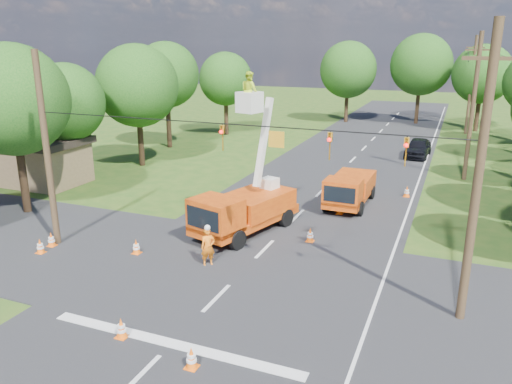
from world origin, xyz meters
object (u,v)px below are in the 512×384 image
at_px(traffic_cone_0, 121,328).
at_px(pole_left, 47,152).
at_px(pole_right_near, 478,177).
at_px(bucket_truck, 244,201).
at_px(tree_left_b, 12,100).
at_px(traffic_cone_7, 407,192).
at_px(tree_left_d, 137,86).
at_px(pole_right_far, 471,84).
at_px(tree_far_a, 348,70).
at_px(pole_right_mid, 473,107).
at_px(tree_far_b, 421,65).
at_px(traffic_cone_1, 191,358).
at_px(traffic_cone_6, 51,239).
at_px(distant_car, 418,148).
at_px(traffic_cone_4, 136,247).
at_px(second_truck, 350,189).
at_px(traffic_cone_3, 340,208).
at_px(tree_left_c, 65,103).
at_px(tree_left_e, 166,75).
at_px(tree_left_f, 226,79).
at_px(ground_worker, 208,247).
at_px(traffic_cone_2, 310,235).
at_px(tree_far_c, 482,74).
at_px(shed, 43,160).
at_px(traffic_cone_5, 40,246).

distance_m(traffic_cone_0, pole_left, 10.39).
relative_size(pole_right_near, pole_left, 1.11).
height_order(bucket_truck, tree_left_b, tree_left_b).
xyz_separation_m(traffic_cone_7, tree_left_d, (-20.20, 0.92, 5.77)).
xyz_separation_m(bucket_truck, pole_right_far, (10.24, 35.40, 3.41)).
relative_size(traffic_cone_0, pole_right_far, 0.07).
height_order(traffic_cone_7, tree_far_a, tree_far_a).
bearing_deg(pole_right_mid, tree_far_b, 102.41).
distance_m(bucket_truck, traffic_cone_1, 11.10).
height_order(traffic_cone_6, tree_left_b, tree_left_b).
xyz_separation_m(bucket_truck, distant_car, (6.53, 21.75, -0.92)).
distance_m(traffic_cone_4, tree_far_b, 45.84).
xyz_separation_m(second_truck, tree_left_b, (-16.74, -7.94, 5.24)).
bearing_deg(traffic_cone_7, traffic_cone_4, -127.29).
relative_size(traffic_cone_3, pole_right_far, 0.07).
bearing_deg(traffic_cone_6, tree_left_c, 126.76).
relative_size(tree_left_e, tree_left_f, 1.12).
bearing_deg(distant_car, pole_right_near, -79.14).
bearing_deg(traffic_cone_0, ground_worker, 89.58).
bearing_deg(tree_far_b, tree_left_b, -112.62).
relative_size(ground_worker, pole_right_mid, 0.17).
bearing_deg(tree_left_e, tree_left_b, -83.10).
bearing_deg(traffic_cone_0, distant_car, 78.46).
xyz_separation_m(traffic_cone_2, tree_left_f, (-16.48, 25.26, 5.33)).
relative_size(bucket_truck, tree_far_c, 0.87).
bearing_deg(traffic_cone_4, traffic_cone_7, 52.71).
distance_m(tree_left_b, tree_far_c, 45.79).
xyz_separation_m(distant_car, traffic_cone_1, (-3.61, -32.37, -0.42)).
bearing_deg(bucket_truck, tree_far_c, 89.48).
xyz_separation_m(traffic_cone_0, traffic_cone_2, (3.38, 10.22, 0.00)).
bearing_deg(tree_far_a, pole_left, -95.97).
bearing_deg(shed, tree_left_b, -55.01).
distance_m(bucket_truck, second_truck, 7.51).
distance_m(traffic_cone_1, tree_left_f, 39.77).
bearing_deg(ground_worker, traffic_cone_4, 141.40).
relative_size(traffic_cone_5, pole_right_mid, 0.07).
bearing_deg(tree_left_b, traffic_cone_1, -29.89).
height_order(traffic_cone_2, tree_left_c, tree_left_c).
relative_size(pole_right_mid, tree_far_c, 1.09).
xyz_separation_m(traffic_cone_6, shed, (-8.54, 8.42, 1.26)).
height_order(tree_left_f, tree_far_a, tree_far_a).
distance_m(traffic_cone_3, tree_left_c, 19.26).
xyz_separation_m(shed, tree_left_c, (1.50, 1.00, 3.82)).
distance_m(traffic_cone_4, traffic_cone_7, 17.24).
relative_size(traffic_cone_5, traffic_cone_6, 1.00).
xyz_separation_m(traffic_cone_4, pole_right_far, (13.74, 39.63, 4.75)).
bearing_deg(ground_worker, traffic_cone_3, 25.46).
distance_m(traffic_cone_1, traffic_cone_2, 10.77).
bearing_deg(tree_left_d, tree_far_b, 59.04).
bearing_deg(traffic_cone_2, pole_right_near, -34.81).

